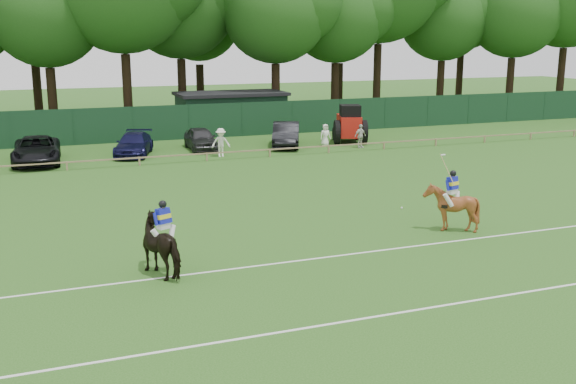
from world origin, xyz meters
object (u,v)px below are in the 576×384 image
polo_ball (402,208)px  tractor (349,125)px  horse_dark (164,245)px  sedan_navy (134,144)px  spectator_mid (360,136)px  horse_chestnut (451,207)px  estate_black (286,134)px  hatch_grey (201,139)px  spectator_right (325,135)px  utility_shed (231,111)px  spectator_left (221,143)px  suv_black (36,150)px

polo_ball → tractor: 18.54m
horse_dark → tractor: bearing=-152.0°
sedan_navy → spectator_mid: bearing=8.2°
horse_chestnut → estate_black: 21.14m
polo_ball → estate_black: bearing=85.9°
hatch_grey → estate_black: bearing=-6.5°
sedan_navy → spectator_right: spectator_right is taller
hatch_grey → spectator_mid: 10.58m
hatch_grey → utility_shed: (4.34, 7.85, 0.81)m
horse_chestnut → utility_shed: (-0.14, 29.77, 0.61)m
horse_chestnut → spectator_right: 20.57m
horse_dark → hatch_grey: 23.76m
sedan_navy → hatch_grey: bearing=25.7°
estate_black → spectator_mid: estate_black is taller
spectator_left → horse_chestnut: bearing=-70.7°
tractor → horse_dark: bearing=-110.0°
horse_chestnut → polo_ball: bearing=-106.6°
horse_chestnut → spectator_left: size_ratio=1.05×
tractor → spectator_mid: bearing=-79.1°
utility_shed → estate_black: bearing=-81.2°
hatch_grey → tractor: tractor is taller
sedan_navy → polo_ball: sedan_navy is taller
horse_dark → polo_ball: 12.03m
hatch_grey → horse_chestnut: bearing=-76.8°
spectator_mid → horse_dark: bearing=-144.9°
sedan_navy → hatch_grey: hatch_grey is taller
horse_chestnut → spectator_mid: horse_chestnut is taller
spectator_left → spectator_mid: spectator_left is taller
estate_black → spectator_left: (-5.16, -2.23, 0.07)m
horse_dark → spectator_right: 25.83m
horse_dark → estate_black: horse_dark is taller
hatch_grey → spectator_right: size_ratio=2.82×
suv_black → utility_shed: bearing=35.3°
suv_black → spectator_mid: 20.37m
hatch_grey → utility_shed: bearing=62.7°
hatch_grey → tractor: (10.40, -0.82, 0.53)m
polo_ball → utility_shed: (-0.10, 26.18, 1.49)m
polo_ball → sedan_navy: bearing=116.6°
horse_dark → spectator_left: 21.03m
horse_dark → polo_ball: bearing=177.7°
horse_chestnut → utility_shed: size_ratio=0.22×
hatch_grey → estate_black: estate_black is taller
horse_chestnut → hatch_grey: size_ratio=0.43×
suv_black → polo_ball: 22.40m
horse_dark → spectator_left: horse_dark is taller
horse_chestnut → suv_black: (-14.66, 20.54, -0.14)m
horse_dark → sedan_navy: (2.26, 22.19, -0.24)m
horse_chestnut → spectator_right: bearing=-117.7°
spectator_left → tractor: 10.13m
hatch_grey → polo_ball: bearing=-74.7°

